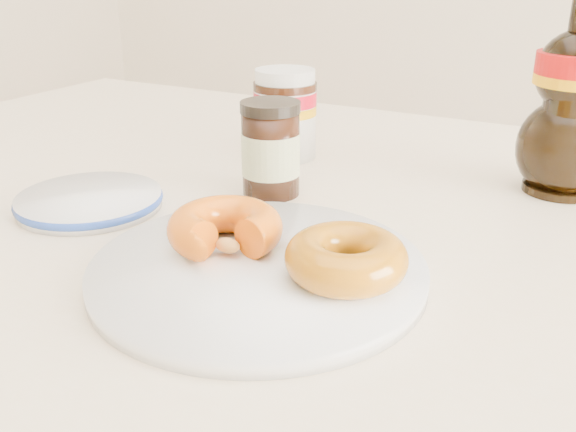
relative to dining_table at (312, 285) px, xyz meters
The scene contains 8 objects.
dining_table is the anchor object (origin of this frame).
plate 0.17m from the dining_table, 80.65° to the right, with size 0.27×0.27×0.01m.
donut_bitten 0.18m from the dining_table, 96.33° to the right, with size 0.10×0.10×0.03m, color orange.
donut_whole 0.20m from the dining_table, 55.17° to the right, with size 0.09×0.09×0.03m, color #A0570A.
nutella_jar 0.24m from the dining_table, 127.14° to the left, with size 0.08×0.08×0.11m.
syrup_bottle 0.33m from the dining_table, 40.52° to the left, with size 0.10×0.09×0.20m, color black, non-canonical shape.
dark_jar 0.15m from the dining_table, 158.06° to the left, with size 0.06×0.06×0.10m.
blue_rim_saucer 0.24m from the dining_table, 154.11° to the right, with size 0.15×0.15×0.01m.
Camera 1 is at (0.26, -0.43, 0.99)m, focal length 40.00 mm.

